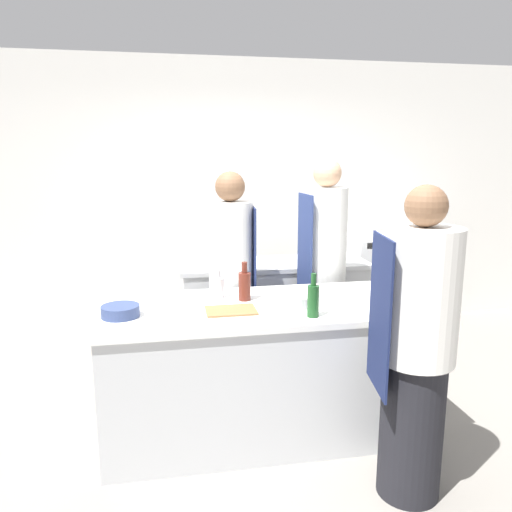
# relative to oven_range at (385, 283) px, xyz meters

# --- Properties ---
(ground_plane) EXTENTS (16.00, 16.00, 0.00)m
(ground_plane) POSITION_rel_oven_range_xyz_m (-1.65, -1.74, -0.51)
(ground_plane) COLOR gray
(wall_back) EXTENTS (8.00, 0.06, 2.80)m
(wall_back) POSITION_rel_oven_range_xyz_m (-1.65, 0.39, 0.89)
(wall_back) COLOR silver
(wall_back) RESTS_ON ground_plane
(prep_counter) EXTENTS (2.17, 0.89, 0.89)m
(prep_counter) POSITION_rel_oven_range_xyz_m (-1.65, -1.74, -0.06)
(prep_counter) COLOR silver
(prep_counter) RESTS_ON ground_plane
(pass_counter) EXTENTS (1.71, 0.60, 0.89)m
(pass_counter) POSITION_rel_oven_range_xyz_m (-1.32, -0.49, -0.06)
(pass_counter) COLOR silver
(pass_counter) RESTS_ON ground_plane
(oven_range) EXTENTS (0.85, 0.67, 1.02)m
(oven_range) POSITION_rel_oven_range_xyz_m (0.00, 0.00, 0.00)
(oven_range) COLOR silver
(oven_range) RESTS_ON ground_plane
(chef_at_prep_near) EXTENTS (0.44, 0.42, 1.71)m
(chef_at_prep_near) POSITION_rel_oven_range_xyz_m (-1.01, -2.52, 0.34)
(chef_at_prep_near) COLOR black
(chef_at_prep_near) RESTS_ON ground_plane
(chef_at_stove) EXTENTS (0.37, 0.35, 1.73)m
(chef_at_stove) POSITION_rel_oven_range_xyz_m (-1.79, -1.08, 0.36)
(chef_at_stove) COLOR black
(chef_at_stove) RESTS_ON ground_plane
(chef_at_pass_far) EXTENTS (0.36, 0.34, 1.82)m
(chef_at_pass_far) POSITION_rel_oven_range_xyz_m (-1.01, -1.01, 0.41)
(chef_at_pass_far) COLOR black
(chef_at_pass_far) RESTS_ON ground_plane
(bottle_olive_oil) EXTENTS (0.09, 0.09, 0.19)m
(bottle_olive_oil) POSITION_rel_oven_range_xyz_m (-1.94, -1.53, 0.46)
(bottle_olive_oil) COLOR silver
(bottle_olive_oil) RESTS_ON prep_counter
(bottle_vinegar) EXTENTS (0.08, 0.08, 0.26)m
(bottle_vinegar) POSITION_rel_oven_range_xyz_m (-1.77, -1.63, 0.49)
(bottle_vinegar) COLOR #5B2319
(bottle_vinegar) RESTS_ON prep_counter
(bottle_wine) EXTENTS (0.07, 0.07, 0.27)m
(bottle_wine) POSITION_rel_oven_range_xyz_m (-1.42, -2.04, 0.49)
(bottle_wine) COLOR #19471E
(bottle_wine) RESTS_ON prep_counter
(bowl_mixing_large) EXTENTS (0.22, 0.22, 0.07)m
(bowl_mixing_large) POSITION_rel_oven_range_xyz_m (-1.48, -1.80, 0.42)
(bowl_mixing_large) COLOR #B7BABC
(bowl_mixing_large) RESTS_ON prep_counter
(bowl_prep_small) EXTENTS (0.23, 0.23, 0.07)m
(bowl_prep_small) POSITION_rel_oven_range_xyz_m (-2.56, -1.83, 0.42)
(bowl_prep_small) COLOR navy
(bowl_prep_small) RESTS_ON prep_counter
(cutting_board) EXTENTS (0.31, 0.22, 0.01)m
(cutting_board) POSITION_rel_oven_range_xyz_m (-1.89, -1.85, 0.39)
(cutting_board) COLOR olive
(cutting_board) RESTS_ON prep_counter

